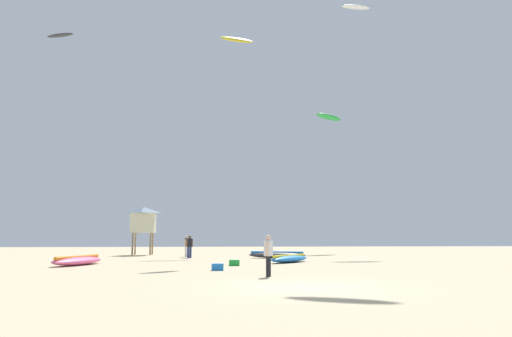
{
  "coord_description": "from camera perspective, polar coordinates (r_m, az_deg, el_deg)",
  "views": [
    {
      "loc": [
        -2.98,
        -15.58,
        1.61
      ],
      "look_at": [
        0.0,
        17.52,
        6.25
      ],
      "focal_mm": 34.07,
      "sensor_mm": 36.0,
      "label": 1
    }
  ],
  "objects": [
    {
      "name": "lifeguard_tower",
      "position": [
        43.79,
        -13.08,
        -5.85
      ],
      "size": [
        2.3,
        2.3,
        4.15
      ],
      "color": "#8C704C",
      "rests_on": "ground"
    },
    {
      "name": "person_right",
      "position": [
        36.84,
        -7.81,
        -8.86
      ],
      "size": [
        0.49,
        0.38,
        1.67
      ],
      "rotation": [
        0.0,
        0.0,
        5.26
      ],
      "color": "navy",
      "rests_on": "ground"
    },
    {
      "name": "person_left",
      "position": [
        39.05,
        -8.15,
        -8.81
      ],
      "size": [
        0.37,
        0.48,
        1.65
      ],
      "rotation": [
        0.0,
        0.0,
        5.74
      ],
      "color": "silver",
      "rests_on": "ground"
    },
    {
      "name": "kite_aloft_4",
      "position": [
        49.17,
        -22.0,
        14.31
      ],
      "size": [
        2.86,
        1.75,
        0.4
      ],
      "color": "#2D2D33"
    },
    {
      "name": "kite_grounded_mid",
      "position": [
        29.29,
        -20.23,
        -10.11
      ],
      "size": [
        2.56,
        4.63,
        0.56
      ],
      "color": "#E5598C",
      "rests_on": "ground"
    },
    {
      "name": "kite_aloft_2",
      "position": [
        54.67,
        8.55,
        5.99
      ],
      "size": [
        3.95,
        3.55,
        0.51
      ],
      "color": "green"
    },
    {
      "name": "cooler_box",
      "position": [
        27.05,
        -2.57,
        -11.01
      ],
      "size": [
        0.56,
        0.36,
        0.32
      ],
      "primitive_type": "cube",
      "color": "green",
      "rests_on": "ground"
    },
    {
      "name": "kite_grounded_far",
      "position": [
        30.44,
        3.93,
        -10.52
      ],
      "size": [
        3.38,
        3.87,
        0.48
      ],
      "color": "blue",
      "rests_on": "ground"
    },
    {
      "name": "kite_aloft_1",
      "position": [
        53.17,
        -2.3,
        14.88
      ],
      "size": [
        3.82,
        1.86,
        0.93
      ],
      "color": "yellow"
    },
    {
      "name": "gear_bag",
      "position": [
        23.44,
        -4.55,
        -11.46
      ],
      "size": [
        0.56,
        0.36,
        0.32
      ],
      "primitive_type": "cube",
      "color": "blue",
      "rests_on": "ground"
    },
    {
      "name": "ground_plane",
      "position": [
        15.95,
        5.82,
        -13.69
      ],
      "size": [
        120.0,
        120.0,
        0.0
      ],
      "primitive_type": "plane",
      "color": "#C6B28C"
    },
    {
      "name": "kite_aloft_5",
      "position": [
        58.28,
        11.63,
        18.08
      ],
      "size": [
        3.44,
        1.25,
        0.4
      ],
      "color": "white"
    },
    {
      "name": "person_foreground",
      "position": [
        19.79,
        1.46,
        -9.81
      ],
      "size": [
        0.37,
        0.52,
        1.65
      ],
      "rotation": [
        0.0,
        0.0,
        5.92
      ],
      "color": "black",
      "rests_on": "ground"
    },
    {
      "name": "kite_grounded_near",
      "position": [
        36.09,
        2.47,
        -10.11
      ],
      "size": [
        4.39,
        2.47,
        0.5
      ],
      "color": "#2D2D33",
      "rests_on": "ground"
    }
  ]
}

